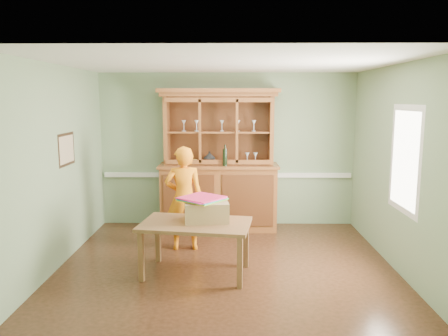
{
  "coord_description": "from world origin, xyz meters",
  "views": [
    {
      "loc": [
        0.06,
        -5.72,
        2.24
      ],
      "look_at": [
        -0.03,
        0.4,
        1.28
      ],
      "focal_mm": 35.0,
      "sensor_mm": 36.0,
      "label": 1
    }
  ],
  "objects_px": {
    "dining_table": "(196,229)",
    "cardboard_box": "(206,211)",
    "person": "(184,198)",
    "china_hutch": "(219,181)"
  },
  "relations": [
    {
      "from": "person",
      "to": "dining_table",
      "type": "bearing_deg",
      "value": 100.16
    },
    {
      "from": "dining_table",
      "to": "person",
      "type": "relative_size",
      "value": 0.95
    },
    {
      "from": "dining_table",
      "to": "cardboard_box",
      "type": "bearing_deg",
      "value": 44.77
    },
    {
      "from": "china_hutch",
      "to": "dining_table",
      "type": "relative_size",
      "value": 1.64
    },
    {
      "from": "dining_table",
      "to": "person",
      "type": "distance_m",
      "value": 1.02
    },
    {
      "from": "dining_table",
      "to": "cardboard_box",
      "type": "xyz_separation_m",
      "value": [
        0.13,
        0.1,
        0.21
      ]
    },
    {
      "from": "china_hutch",
      "to": "cardboard_box",
      "type": "xyz_separation_m",
      "value": [
        -0.11,
        -1.97,
        -0.03
      ]
    },
    {
      "from": "cardboard_box",
      "to": "person",
      "type": "distance_m",
      "value": 0.95
    },
    {
      "from": "china_hutch",
      "to": "dining_table",
      "type": "xyz_separation_m",
      "value": [
        -0.24,
        -2.07,
        -0.24
      ]
    },
    {
      "from": "china_hutch",
      "to": "dining_table",
      "type": "height_order",
      "value": "china_hutch"
    }
  ]
}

